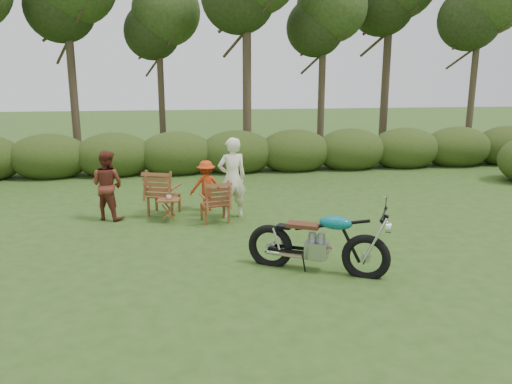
{
  "coord_description": "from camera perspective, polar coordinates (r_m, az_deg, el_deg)",
  "views": [
    {
      "loc": [
        -1.93,
        -7.51,
        3.18
      ],
      "look_at": [
        -0.42,
        2.09,
        0.9
      ],
      "focal_mm": 35.0,
      "sensor_mm": 36.0,
      "label": 1
    }
  ],
  "objects": [
    {
      "name": "motorcycle",
      "position": [
        8.49,
        6.87,
        -8.88
      ],
      "size": [
        2.4,
        1.82,
        1.29
      ],
      "primitive_type": null,
      "rotation": [
        0.0,
        0.0,
        -0.49
      ],
      "color": "#0EABB7",
      "rests_on": "ground"
    },
    {
      "name": "lawn_chair_left",
      "position": [
        11.92,
        -10.41,
        -2.48
      ],
      "size": [
        0.94,
        0.94,
        1.07
      ],
      "primitive_type": null,
      "rotation": [
        0.0,
        0.0,
        2.8
      ],
      "color": "brown",
      "rests_on": "ground"
    },
    {
      "name": "tree_line",
      "position": [
        17.42,
        -0.93,
        15.29
      ],
      "size": [
        22.52,
        11.62,
        8.14
      ],
      "color": "#3C2E21",
      "rests_on": "ground"
    },
    {
      "name": "ground",
      "position": [
        8.38,
        5.14,
        -9.15
      ],
      "size": [
        80.0,
        80.0,
        0.0
      ],
      "primitive_type": "plane",
      "color": "#2A4617",
      "rests_on": "ground"
    },
    {
      "name": "cup",
      "position": [
        11.15,
        -9.93,
        -0.6
      ],
      "size": [
        0.14,
        0.14,
        0.09
      ],
      "primitive_type": "imported",
      "rotation": [
        0.0,
        0.0,
        0.3
      ],
      "color": "beige",
      "rests_on": "side_table"
    },
    {
      "name": "adult_b",
      "position": [
        11.81,
        -16.39,
        -2.95
      ],
      "size": [
        0.96,
        0.89,
        1.57
      ],
      "primitive_type": "imported",
      "rotation": [
        0.0,
        0.0,
        2.63
      ],
      "color": "maroon",
      "rests_on": "ground"
    },
    {
      "name": "adult_a",
      "position": [
        11.47,
        -2.69,
        -2.89
      ],
      "size": [
        0.75,
        0.58,
        1.84
      ],
      "primitive_type": "imported",
      "rotation": [
        0.0,
        0.0,
        3.37
      ],
      "color": "#F7F0CB",
      "rests_on": "ground"
    },
    {
      "name": "lawn_chair_right",
      "position": [
        11.17,
        -4.69,
        -3.37
      ],
      "size": [
        0.75,
        0.75,
        0.95
      ],
      "primitive_type": null,
      "rotation": [
        0.0,
        0.0,
        3.31
      ],
      "color": "#5B2A16",
      "rests_on": "ground"
    },
    {
      "name": "child",
      "position": [
        12.12,
        -5.64,
        -2.06
      ],
      "size": [
        0.83,
        0.55,
        1.21
      ],
      "primitive_type": "imported",
      "rotation": [
        0.0,
        0.0,
        3.27
      ],
      "color": "#BF3812",
      "rests_on": "ground"
    },
    {
      "name": "side_table",
      "position": [
        11.24,
        -9.94,
        -2.07
      ],
      "size": [
        0.53,
        0.46,
        0.51
      ],
      "primitive_type": null,
      "rotation": [
        0.0,
        0.0,
        -0.09
      ],
      "color": "brown",
      "rests_on": "ground"
    }
  ]
}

